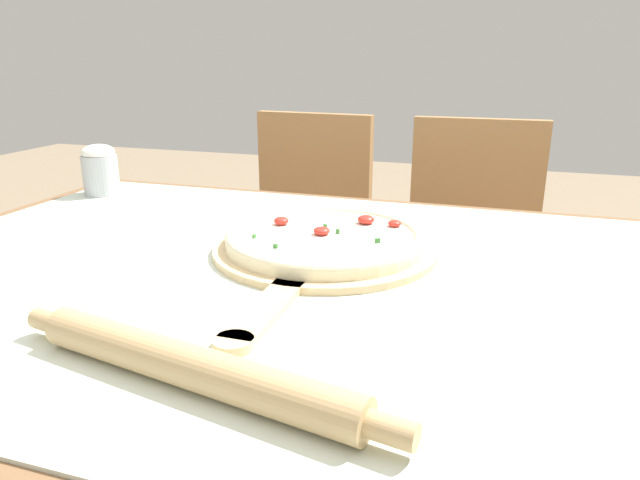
{
  "coord_description": "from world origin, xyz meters",
  "views": [
    {
      "loc": [
        0.29,
        -0.78,
        1.07
      ],
      "look_at": [
        0.01,
        0.08,
        0.77
      ],
      "focal_mm": 32.0,
      "sensor_mm": 36.0,
      "label": 1
    }
  ],
  "objects_px": {
    "pizza": "(325,238)",
    "chair_left": "(304,236)",
    "pizza_peel": "(322,252)",
    "rolling_pin": "(192,367)",
    "chair_right": "(469,253)",
    "flour_cup": "(100,169)"
  },
  "relations": [
    {
      "from": "pizza",
      "to": "rolling_pin",
      "type": "xyz_separation_m",
      "value": [
        -0.0,
        -0.45,
        -0.0
      ]
    },
    {
      "from": "chair_left",
      "to": "pizza_peel",
      "type": "bearing_deg",
      "value": -64.3
    },
    {
      "from": "pizza",
      "to": "chair_left",
      "type": "bearing_deg",
      "value": 112.3
    },
    {
      "from": "chair_right",
      "to": "flour_cup",
      "type": "bearing_deg",
      "value": -150.56
    },
    {
      "from": "pizza",
      "to": "flour_cup",
      "type": "xyz_separation_m",
      "value": [
        -0.64,
        0.24,
        0.04
      ]
    },
    {
      "from": "pizza",
      "to": "rolling_pin",
      "type": "height_order",
      "value": "same"
    },
    {
      "from": "chair_left",
      "to": "chair_right",
      "type": "height_order",
      "value": "same"
    },
    {
      "from": "chair_right",
      "to": "pizza",
      "type": "bearing_deg",
      "value": -106.64
    },
    {
      "from": "flour_cup",
      "to": "chair_left",
      "type": "bearing_deg",
      "value": 54.93
    },
    {
      "from": "chair_left",
      "to": "chair_right",
      "type": "distance_m",
      "value": 0.51
    },
    {
      "from": "pizza",
      "to": "rolling_pin",
      "type": "bearing_deg",
      "value": -90.53
    },
    {
      "from": "flour_cup",
      "to": "rolling_pin",
      "type": "bearing_deg",
      "value": -46.88
    },
    {
      "from": "pizza",
      "to": "flour_cup",
      "type": "bearing_deg",
      "value": 159.75
    },
    {
      "from": "rolling_pin",
      "to": "chair_left",
      "type": "relative_size",
      "value": 0.53
    },
    {
      "from": "rolling_pin",
      "to": "chair_right",
      "type": "distance_m",
      "value": 1.22
    },
    {
      "from": "rolling_pin",
      "to": "chair_left",
      "type": "xyz_separation_m",
      "value": [
        -0.3,
        1.18,
        -0.25
      ]
    },
    {
      "from": "pizza_peel",
      "to": "rolling_pin",
      "type": "xyz_separation_m",
      "value": [
        -0.0,
        -0.43,
        0.02
      ]
    },
    {
      "from": "rolling_pin",
      "to": "chair_right",
      "type": "bearing_deg",
      "value": 79.58
    },
    {
      "from": "pizza",
      "to": "rolling_pin",
      "type": "relative_size",
      "value": 0.72
    },
    {
      "from": "chair_left",
      "to": "flour_cup",
      "type": "height_order",
      "value": "chair_left"
    },
    {
      "from": "pizza",
      "to": "flour_cup",
      "type": "height_order",
      "value": "flour_cup"
    },
    {
      "from": "pizza_peel",
      "to": "rolling_pin",
      "type": "height_order",
      "value": "rolling_pin"
    }
  ]
}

